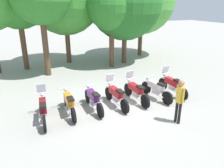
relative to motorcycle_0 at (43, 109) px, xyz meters
name	(u,v)px	position (x,y,z in m)	size (l,w,h in m)	color
ground_plane	(116,106)	(3.20, 0.08, -0.52)	(80.00, 80.00, 0.00)	#9E9B93
motorcycle_0	(43,109)	(0.00, 0.00, 0.00)	(0.62, 2.19, 1.37)	black
motorcycle_1	(69,103)	(1.06, 0.17, -0.01)	(0.62, 2.19, 0.99)	black
motorcycle_2	(93,99)	(2.13, 0.15, -0.01)	(0.62, 2.19, 0.99)	black
motorcycle_3	(116,95)	(3.19, 0.12, 0.00)	(0.62, 2.19, 1.37)	black
motorcycle_4	(136,91)	(4.26, 0.20, 0.00)	(0.62, 2.19, 1.37)	black
motorcycle_5	(156,89)	(5.32, 0.09, -0.01)	(0.62, 2.18, 0.99)	black
motorcycle_6	(172,85)	(6.39, 0.23, 0.00)	(0.62, 2.19, 1.37)	black
person_0	(180,98)	(4.83, -2.19, 0.55)	(0.26, 0.41, 1.80)	black
tree_1	(17,0)	(-0.34, 7.92, 4.07)	(3.70, 3.70, 6.47)	brown
tree_4	(112,5)	(5.52, 6.21, 3.79)	(3.50, 3.50, 6.08)	brown
tree_5	(125,3)	(6.86, 6.90, 3.91)	(5.35, 5.35, 7.11)	brown
tree_6	(142,0)	(9.29, 8.69, 4.11)	(5.53, 5.53, 7.39)	brown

